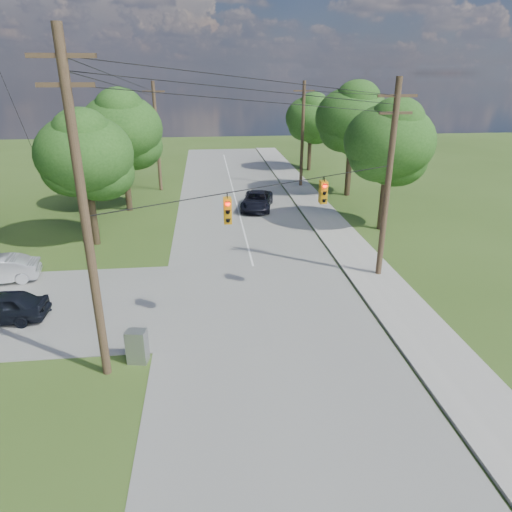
{
  "coord_description": "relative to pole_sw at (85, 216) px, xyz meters",
  "views": [
    {
      "loc": [
        -0.53,
        -14.64,
        10.62
      ],
      "look_at": [
        1.62,
        5.0,
        2.69
      ],
      "focal_mm": 32.0,
      "sensor_mm": 36.0,
      "label": 1
    }
  ],
  "objects": [
    {
      "name": "car_cross_dark",
      "position": [
        -5.54,
        4.49,
        -5.48
      ],
      "size": [
        4.2,
        1.75,
        1.42
      ],
      "primitive_type": "imported",
      "rotation": [
        0.0,
        0.0,
        -1.59
      ],
      "color": "black",
      "rests_on": "cross_road"
    },
    {
      "name": "pole_north_e",
      "position": [
        13.5,
        29.6,
        -1.1
      ],
      "size": [
        2.0,
        0.32,
        10.0
      ],
      "color": "brown",
      "rests_on": "ground"
    },
    {
      "name": "tree_e_far",
      "position": [
        16.1,
        37.6,
        -0.31
      ],
      "size": [
        5.8,
        5.8,
        8.32
      ],
      "color": "#473723",
      "rests_on": "ground"
    },
    {
      "name": "pole_sw",
      "position": [
        0.0,
        0.0,
        0.0
      ],
      "size": [
        2.0,
        0.32,
        12.0
      ],
      "color": "brown",
      "rests_on": "ground"
    },
    {
      "name": "traffic_signals",
      "position": [
        7.15,
        4.03,
        -0.73
      ],
      "size": [
        4.91,
        3.27,
        1.05
      ],
      "color": "orange",
      "rests_on": "ground"
    },
    {
      "name": "pole_north_w",
      "position": [
        -0.4,
        29.6,
        -1.1
      ],
      "size": [
        2.0,
        0.32,
        10.0
      ],
      "color": "brown",
      "rests_on": "ground"
    },
    {
      "name": "control_cabinet",
      "position": [
        1.1,
        0.6,
        -5.53
      ],
      "size": [
        0.86,
        0.68,
        1.39
      ],
      "primitive_type": "cube",
      "rotation": [
        0.0,
        0.0,
        -0.18
      ],
      "color": "gray",
      "rests_on": "ground"
    },
    {
      "name": "sidewalk_east",
      "position": [
        13.3,
        4.6,
        -6.17
      ],
      "size": [
        2.6,
        100.0,
        0.12
      ],
      "primitive_type": "cube",
      "color": "#A8A49D",
      "rests_on": "ground"
    },
    {
      "name": "tree_e_near",
      "position": [
        16.6,
        15.6,
        0.02
      ],
      "size": [
        6.2,
        6.2,
        8.81
      ],
      "color": "#473723",
      "rests_on": "ground"
    },
    {
      "name": "tree_w_far",
      "position": [
        -4.4,
        32.6,
        0.02
      ],
      "size": [
        6.0,
        6.0,
        8.73
      ],
      "color": "#473723",
      "rests_on": "ground"
    },
    {
      "name": "main_road",
      "position": [
        6.6,
        4.6,
        -6.21
      ],
      "size": [
        10.0,
        100.0,
        0.03
      ],
      "primitive_type": "cube",
      "color": "gray",
      "rests_on": "ground"
    },
    {
      "name": "tree_e_mid",
      "position": [
        17.1,
        25.6,
        0.68
      ],
      "size": [
        6.6,
        6.6,
        9.64
      ],
      "color": "#473723",
      "rests_on": "ground"
    },
    {
      "name": "tree_w_mid",
      "position": [
        -2.4,
        22.6,
        0.35
      ],
      "size": [
        6.4,
        6.4,
        9.22
      ],
      "color": "#473723",
      "rests_on": "ground"
    },
    {
      "name": "tree_w_near",
      "position": [
        -3.4,
        14.6,
        -0.3
      ],
      "size": [
        6.0,
        6.0,
        8.4
      ],
      "color": "#473723",
      "rests_on": "ground"
    },
    {
      "name": "car_main_north",
      "position": [
        8.19,
        21.77,
        -5.49
      ],
      "size": [
        3.39,
        5.5,
        1.42
      ],
      "primitive_type": "imported",
      "rotation": [
        0.0,
        0.0,
        -0.21
      ],
      "color": "black",
      "rests_on": "main_road"
    },
    {
      "name": "power_lines",
      "position": [
        6.1,
        11.14,
        2.93
      ],
      "size": [
        13.93,
        29.62,
        4.93
      ],
      "color": "black",
      "rests_on": "ground"
    },
    {
      "name": "ground",
      "position": [
        4.6,
        -0.4,
        -6.23
      ],
      "size": [
        140.0,
        140.0,
        0.0
      ],
      "primitive_type": "plane",
      "color": "#344E1A",
      "rests_on": "ground"
    },
    {
      "name": "pole_ne",
      "position": [
        13.5,
        7.6,
        -0.76
      ],
      "size": [
        2.0,
        0.32,
        10.5
      ],
      "color": "brown",
      "rests_on": "ground"
    }
  ]
}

